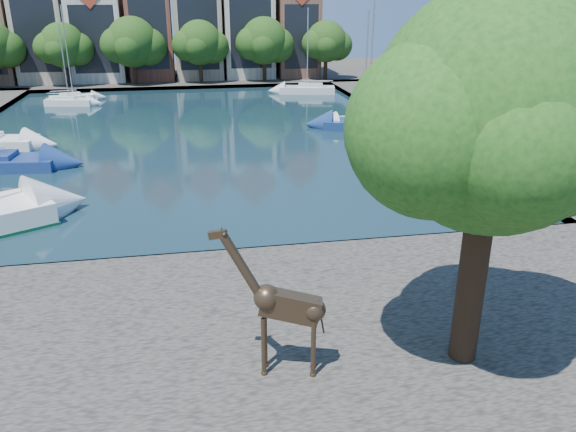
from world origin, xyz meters
name	(u,v)px	position (x,y,z in m)	size (l,w,h in m)	color
ground	(201,261)	(0.00, 0.00, 0.00)	(160.00, 160.00, 0.00)	#38332B
water_basin	(190,134)	(0.00, 24.00, 0.04)	(38.00, 50.00, 0.08)	black
near_quay	(209,351)	(0.00, -7.00, 0.25)	(50.00, 14.00, 0.50)	#534F48
far_quay	(185,79)	(0.00, 56.00, 0.25)	(60.00, 16.00, 0.50)	#534F48
right_quay	(472,121)	(25.00, 24.00, 0.25)	(14.00, 52.00, 0.50)	#534F48
plane_tree	(497,121)	(7.62, -9.01, 7.67)	(8.32, 6.40, 10.62)	#332114
townhouse_west_mid	(42,17)	(-17.00, 55.99, 8.23)	(5.94, 9.18, 16.79)	tan
townhouse_west_inner	(97,24)	(-10.50, 55.99, 7.35)	(6.43, 9.18, 15.15)	beige
townhouse_center	(149,15)	(-4.00, 55.99, 8.36)	(5.44, 9.18, 16.93)	brown
townhouse_east_inner	(197,20)	(2.00, 55.99, 7.73)	(5.94, 9.18, 15.79)	tan
townhouse_east_mid	(246,17)	(8.50, 55.99, 8.10)	(6.43, 9.18, 16.65)	beige
townhouse_east_end	(295,24)	(15.00, 55.99, 7.11)	(5.44, 9.18, 14.43)	brown
far_tree_west	(64,47)	(-13.91, 50.49, 5.08)	(6.76, 5.20, 7.36)	#332114
far_tree_mid_west	(133,44)	(-5.89, 50.49, 5.29)	(7.80, 6.00, 8.00)	#332114
far_tree_mid_east	(200,44)	(2.10, 50.49, 5.13)	(7.02, 5.40, 7.52)	#332114
far_tree_east	(265,42)	(10.11, 50.49, 5.24)	(7.54, 5.80, 7.84)	#332114
far_tree_far_east	(327,43)	(18.09, 50.49, 5.08)	(6.76, 5.20, 7.36)	#332114
giraffe_statue	(282,305)	(2.02, -8.73, 2.67)	(3.07, 1.02, 4.42)	#3C2C1E
sailboat_left_d	(69,100)	(-12.00, 39.36, 0.60)	(4.93, 2.51, 7.95)	silver
sailboat_left_e	(73,96)	(-12.00, 41.80, 0.60)	(5.03, 2.90, 9.75)	white
sailboat_right_a	(444,173)	(15.00, 8.44, 0.57)	(5.51, 3.74, 8.55)	white
sailboat_right_b	(368,122)	(15.00, 23.22, 0.64)	(7.97, 4.64, 11.18)	navy
sailboat_right_c	(364,119)	(15.00, 24.53, 0.63)	(6.34, 2.57, 9.48)	silver
sailboat_right_d	(307,88)	(13.85, 42.49, 0.68)	(6.66, 3.50, 9.37)	silver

